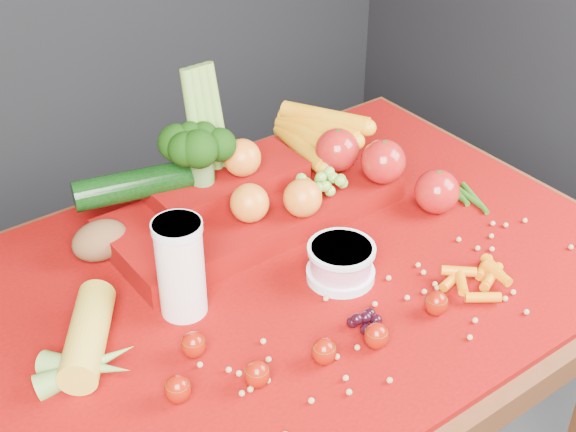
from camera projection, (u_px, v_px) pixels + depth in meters
table at (295, 315)px, 1.37m from camera, size 1.10×0.80×0.75m
red_cloth at (295, 269)px, 1.32m from camera, size 1.05×0.75×0.01m
milk_glass at (180, 265)px, 1.17m from camera, size 0.07×0.07×0.16m
yogurt_bowl at (341, 261)px, 1.27m from camera, size 0.11×0.11×0.06m
strawberry_scatter at (281, 338)px, 1.14m from camera, size 0.44×0.28×0.05m
dark_grape_cluster at (372, 320)px, 1.18m from camera, size 0.06×0.05×0.03m
soybean_scatter at (377, 331)px, 1.18m from camera, size 0.84×0.24×0.01m
corn_ear at (87, 357)px, 1.11m from camera, size 0.25×0.27×0.06m
potato at (100, 240)px, 1.31m from camera, size 0.10×0.07×0.07m
baby_carrot_pile at (480, 278)px, 1.26m from camera, size 0.17×0.17×0.03m
green_bean_pile at (457, 193)px, 1.48m from camera, size 0.14×0.12×0.01m
produce_mound at (266, 185)px, 1.41m from camera, size 0.60×0.37×0.27m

